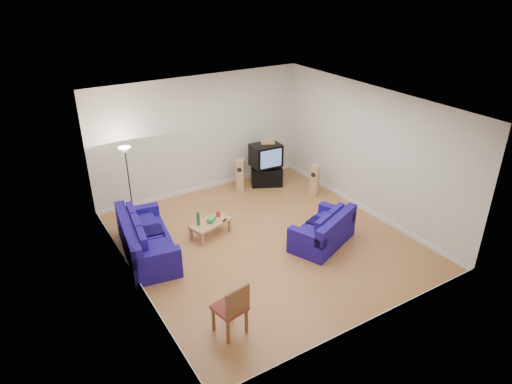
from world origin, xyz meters
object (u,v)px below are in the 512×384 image
sofa_loveseat (324,232)px  tv_stand (267,176)px  television (266,155)px  coffee_table (210,224)px  sofa_three_seat (145,242)px

sofa_loveseat → tv_stand: 3.38m
tv_stand → television: (-0.06, -0.03, 0.67)m
sofa_loveseat → coffee_table: sofa_loveseat is taller
sofa_three_seat → tv_stand: (4.19, 1.64, -0.05)m
sofa_loveseat → television: bearing=58.4°
sofa_three_seat → coffee_table: (1.58, -0.00, -0.02)m
sofa_loveseat → television: (0.54, 3.29, 0.64)m
sofa_loveseat → television: 3.40m
sofa_three_seat → coffee_table: bearing=98.1°
sofa_three_seat → coffee_table: 1.58m
coffee_table → tv_stand: size_ratio=1.22×
sofa_loveseat → television: television is taller
coffee_table → television: bearing=32.3°
sofa_three_seat → tv_stand: 4.50m
coffee_table → tv_stand: (2.61, 1.64, -0.03)m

